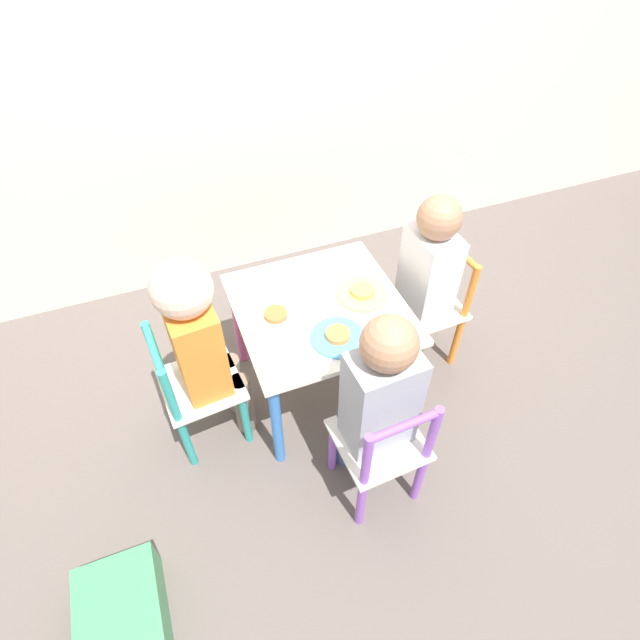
# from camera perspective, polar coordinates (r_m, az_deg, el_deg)

# --- Properties ---
(ground_plane) EXTENTS (6.00, 6.00, 0.00)m
(ground_plane) POSITION_cam_1_polar(r_m,az_deg,el_deg) (2.06, 0.00, -7.44)
(ground_plane) COLOR #5B514C
(kids_table) EXTENTS (0.57, 0.57, 0.45)m
(kids_table) POSITION_cam_1_polar(r_m,az_deg,el_deg) (1.76, 0.00, -0.00)
(kids_table) COLOR silver
(kids_table) RESTS_ON ground_plane
(chair_orange) EXTENTS (0.27, 0.27, 0.53)m
(chair_orange) POSITION_cam_1_polar(r_m,az_deg,el_deg) (2.03, 12.44, 1.39)
(chair_orange) COLOR silver
(chair_orange) RESTS_ON ground_plane
(chair_teal) EXTENTS (0.28, 0.28, 0.53)m
(chair_teal) POSITION_cam_1_polar(r_m,az_deg,el_deg) (1.78, -14.05, -7.71)
(chair_teal) COLOR silver
(chair_teal) RESTS_ON ground_plane
(chair_purple) EXTENTS (0.27, 0.27, 0.53)m
(chair_purple) POSITION_cam_1_polar(r_m,az_deg,el_deg) (1.61, 7.05, -14.38)
(chair_purple) COLOR silver
(chair_purple) RESTS_ON ground_plane
(child_right) EXTENTS (0.21, 0.21, 0.77)m
(child_right) POSITION_cam_1_polar(r_m,az_deg,el_deg) (1.87, 11.83, 5.19)
(child_right) COLOR #7A6B5B
(child_right) RESTS_ON ground_plane
(child_left) EXTENTS (0.23, 0.21, 0.80)m
(child_left) POSITION_cam_1_polar(r_m,az_deg,el_deg) (1.61, -13.52, -2.13)
(child_left) COLOR #7A6B5B
(child_left) RESTS_ON ground_plane
(child_front) EXTENTS (0.21, 0.21, 0.79)m
(child_front) POSITION_cam_1_polar(r_m,az_deg,el_deg) (1.47, 6.63, -8.57)
(child_front) COLOR #4C608E
(child_front) RESTS_ON ground_plane
(plate_right) EXTENTS (0.18, 0.18, 0.03)m
(plate_right) POSITION_cam_1_polar(r_m,az_deg,el_deg) (1.76, 4.85, 3.08)
(plate_right) COLOR #EADB66
(plate_right) RESTS_ON kids_table
(plate_left) EXTENTS (0.17, 0.17, 0.03)m
(plate_left) POSITION_cam_1_polar(r_m,az_deg,el_deg) (1.68, -5.08, 0.40)
(plate_left) COLOR white
(plate_left) RESTS_ON kids_table
(plate_front) EXTENTS (0.18, 0.18, 0.03)m
(plate_front) POSITION_cam_1_polar(r_m,az_deg,el_deg) (1.61, 2.05, -1.92)
(plate_front) COLOR #4C9EE0
(plate_front) RESTS_ON kids_table
(storage_bin) EXTENTS (0.23, 0.27, 0.14)m
(storage_bin) POSITION_cam_1_polar(r_m,az_deg,el_deg) (1.72, -21.66, -28.52)
(storage_bin) COLOR #3D8E56
(storage_bin) RESTS_ON ground_plane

